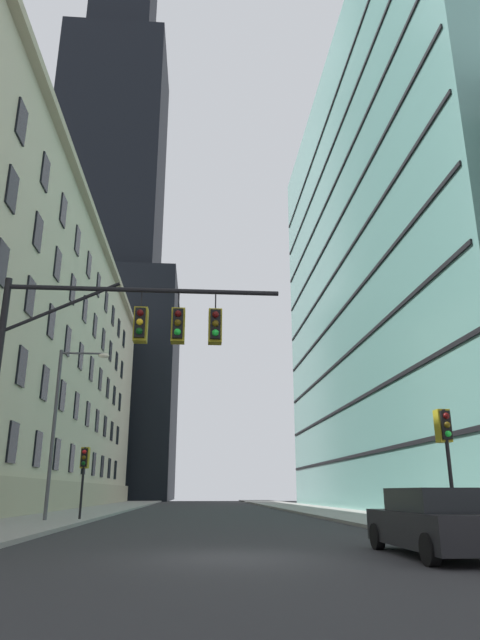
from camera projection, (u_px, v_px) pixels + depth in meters
ground_plane at (236, 561)px, 12.36m from camera, size 102.00×160.00×0.10m
dark_skyscraper at (108, 215)px, 111.08m from camera, size 29.52×29.52×192.81m
glass_office_midrise at (430, 262)px, 49.56m from camera, size 17.36×47.00×42.46m
traffic_signal_mast at (125, 345)px, 16.03m from camera, size 8.23×0.63×7.31m
traffic_light_near_right at (445, 433)px, 17.47m from camera, size 0.40×0.63×3.81m
traffic_light_far_left at (84, 462)px, 27.85m from camera, size 0.40×0.63×3.45m
street_lamppost at (62, 416)px, 27.32m from camera, size 2.54×0.32×8.24m
parked_car at (438, 522)px, 12.76m from camera, size 2.06×4.67×1.51m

